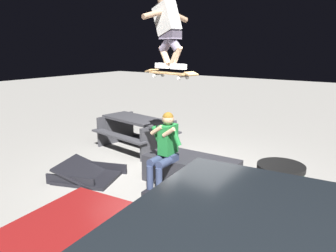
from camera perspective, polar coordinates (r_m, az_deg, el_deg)
ground_plane at (r=5.93m, az=2.42°, el=-9.72°), size 40.00×40.00×0.00m
ledge_box_main at (r=5.76m, az=4.10°, el=-7.86°), size 1.63×0.78×0.48m
person_sitting_on_ledge at (r=5.39m, az=-0.62°, el=-3.85°), size 0.59×0.75×1.32m
skateboard at (r=5.05m, az=0.40°, el=9.27°), size 1.04×0.43×0.13m
skater_airborne at (r=5.09m, az=-0.04°, el=17.04°), size 0.64×0.88×1.12m
kicker_ramp at (r=6.18m, az=-13.93°, el=-8.47°), size 1.27×1.17×0.40m
picnic_table_back at (r=7.65m, az=-5.66°, el=-0.40°), size 1.88×1.58×0.75m
trash_bin at (r=4.30m, az=18.84°, el=-12.69°), size 0.56×0.56×0.99m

